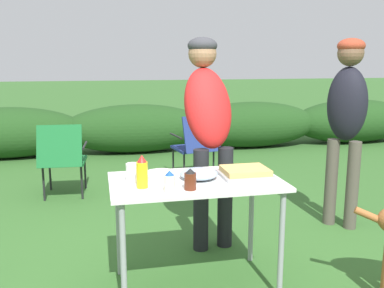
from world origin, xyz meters
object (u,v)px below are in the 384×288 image
plate_stack (161,176)px  camp_chair_near_hedge (196,143)px  paper_cup_stack (132,173)px  folding_table (196,191)px  food_tray (245,172)px  mayo_bottle (170,182)px  camp_chair_green_behind_table (63,156)px  standing_person_with_beanie (347,111)px  mustard_bottle (142,172)px  bbq_sauce_bottle (190,180)px  mixing_bowl (199,174)px  standing_person_in_dark_puffer (208,117)px

plate_stack → camp_chair_near_hedge: bearing=71.9°
plate_stack → paper_cup_stack: size_ratio=1.74×
folding_table → food_tray: 0.36m
plate_stack → mayo_bottle: size_ratio=1.60×
camp_chair_green_behind_table → camp_chair_near_hedge: 1.64m
paper_cup_stack → mayo_bottle: mayo_bottle is taller
plate_stack → folding_table: bearing=-16.7°
standing_person_with_beanie → camp_chair_green_behind_table: 2.95m
mustard_bottle → camp_chair_green_behind_table: bearing=105.9°
plate_stack → camp_chair_green_behind_table: (-0.78, 2.09, -0.30)m
folding_table → bbq_sauce_bottle: size_ratio=8.46×
plate_stack → mixing_bowl: (0.24, -0.04, 0.01)m
camp_chair_near_hedge → mayo_bottle: bearing=-115.9°
food_tray → plate_stack: (-0.56, 0.05, -0.00)m
standing_person_in_dark_puffer → paper_cup_stack: bearing=-143.8°
bbq_sauce_bottle → mustard_bottle: mustard_bottle is taller
paper_cup_stack → camp_chair_near_hedge: paper_cup_stack is taller
food_tray → standing_person_with_beanie: size_ratio=0.20×
mustard_bottle → standing_person_in_dark_puffer: standing_person_in_dark_puffer is taller
camp_chair_green_behind_table → mixing_bowl: bearing=-60.6°
mixing_bowl → folding_table: bearing=-141.4°
mixing_bowl → paper_cup_stack: size_ratio=2.06×
folding_table → food_tray: bearing=3.1°
plate_stack → mayo_bottle: (0.01, -0.29, 0.04)m
paper_cup_stack → mixing_bowl: bearing=-2.5°
mixing_bowl → mayo_bottle: size_ratio=1.89×
folding_table → camp_chair_green_behind_table: bearing=114.8°
mixing_bowl → paper_cup_stack: 0.43m
mustard_bottle → mayo_bottle: bearing=-40.7°
standing_person_with_beanie → camp_chair_near_hedge: bearing=165.8°
food_tray → bbq_sauce_bottle: (-0.42, -0.22, 0.04)m
camp_chair_green_behind_table → paper_cup_stack: bearing=-70.5°
folding_table → plate_stack: (-0.22, 0.06, 0.10)m
mixing_bowl → bbq_sauce_bottle: bearing=-115.6°
mustard_bottle → mayo_bottle: size_ratio=1.55×
folding_table → camp_chair_near_hedge: size_ratio=1.32×
bbq_sauce_bottle → standing_person_in_dark_puffer: (0.33, 0.87, 0.25)m
plate_stack → mustard_bottle: size_ratio=1.03×
food_tray → paper_cup_stack: paper_cup_stack is taller
food_tray → mustard_bottle: bearing=-170.5°
standing_person_in_dark_puffer → camp_chair_near_hedge: bearing=72.1°
mustard_bottle → standing_person_in_dark_puffer: bearing=51.7°
folding_table → plate_stack: plate_stack is taller
standing_person_in_dark_puffer → standing_person_with_beanie: size_ratio=1.00×
paper_cup_stack → mustard_bottle: mustard_bottle is taller
paper_cup_stack → standing_person_in_dark_puffer: bearing=43.8°
food_tray → mustard_bottle: (-0.70, -0.12, 0.07)m
paper_cup_stack → camp_chair_green_behind_table: paper_cup_stack is taller
mixing_bowl → standing_person_with_beanie: 1.69m
folding_table → standing_person_in_dark_puffer: standing_person_in_dark_puffer is taller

